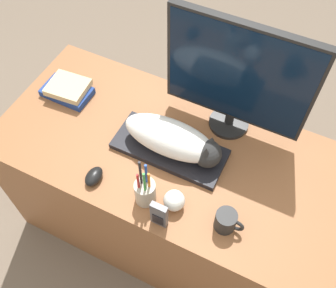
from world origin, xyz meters
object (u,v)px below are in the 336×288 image
cat (175,140)px  book_stack (67,90)px  pen_cup (145,191)px  baseball (174,200)px  keyboard (169,149)px  phone (159,215)px  coffee_mug (226,221)px  monitor (238,78)px  computer_mouse (94,176)px

cat → book_stack: bearing=172.6°
pen_cup → book_stack: pen_cup is taller
cat → baseball: size_ratio=5.14×
keyboard → book_stack: (-0.52, 0.07, 0.02)m
baseball → book_stack: bearing=156.8°
phone → pen_cup: bearing=144.9°
coffee_mug → baseball: (-0.19, -0.01, -0.00)m
cat → phone: cat is taller
monitor → book_stack: monitor is taller
keyboard → cat: 0.08m
pen_cup → phone: size_ratio=1.83×
coffee_mug → phone: phone is taller
monitor → pen_cup: monitor is taller
cat → phone: bearing=-74.5°
keyboard → cat: bearing=0.0°
monitor → computer_mouse: size_ratio=6.32×
phone → coffee_mug: bearing=22.9°
book_stack → phone: bearing=-29.8°
pen_cup → book_stack: (-0.54, 0.30, -0.03)m
coffee_mug → phone: (-0.21, -0.09, 0.02)m
monitor → coffee_mug: size_ratio=5.26×
coffee_mug → pen_cup: pen_cup is taller
coffee_mug → baseball: size_ratio=1.35×
monitor → pen_cup: bearing=-107.9°
baseball → computer_mouse: bearing=-173.7°
cat → coffee_mug: size_ratio=3.82×
keyboard → monitor: (0.16, 0.22, 0.26)m
keyboard → baseball: size_ratio=5.71×
monitor → baseball: size_ratio=7.08×
computer_mouse → coffee_mug: (0.51, 0.04, 0.02)m
keyboard → computer_mouse: 0.31m
keyboard → book_stack: 0.53m
keyboard → coffee_mug: (0.31, -0.20, 0.03)m
keyboard → pen_cup: 0.23m
book_stack → pen_cup: bearing=-28.9°
pen_cup → baseball: (0.10, 0.02, -0.02)m
cat → computer_mouse: 0.33m
monitor → baseball: bearing=-95.6°
coffee_mug → book_stack: (-0.84, 0.27, -0.01)m
computer_mouse → baseball: 0.32m
computer_mouse → phone: bearing=-9.1°
cat → monitor: 0.32m
keyboard → phone: size_ratio=3.46×
monitor → computer_mouse: monitor is taller
cat → pen_cup: bearing=-91.5°
monitor → phone: monitor is taller
monitor → phone: size_ratio=4.29×
baseball → phone: phone is taller
coffee_mug → baseball: 0.19m
cat → book_stack: size_ratio=1.90×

